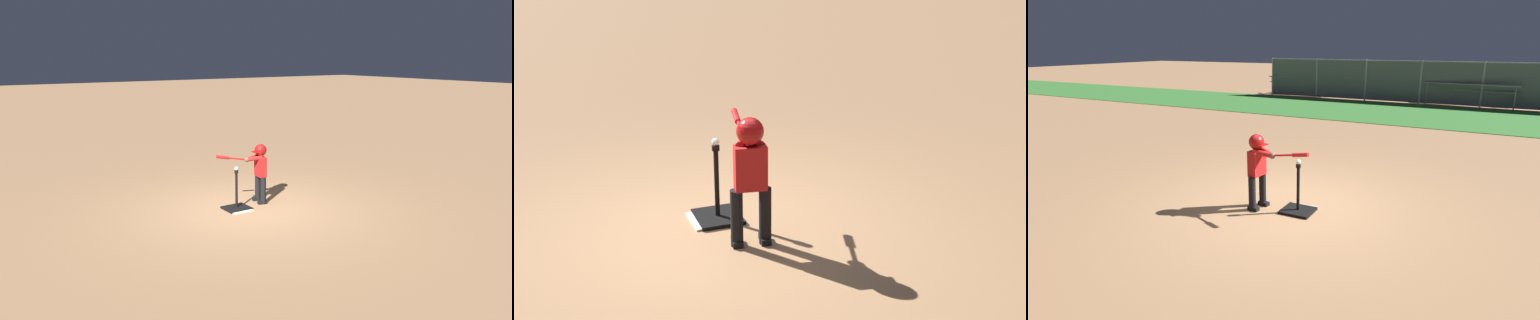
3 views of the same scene
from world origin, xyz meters
TOP-DOWN VIEW (x-y plane):
  - ground_plane at (0.00, 0.00)m, footprint 90.00×90.00m
  - home_plate at (0.22, -0.12)m, footprint 0.44×0.44m
  - batting_tee at (0.21, -0.17)m, footprint 0.49×0.44m
  - batter_child at (-0.40, -0.31)m, footprint 1.06×0.39m
  - baseball at (0.21, -0.17)m, footprint 0.07×0.07m

SIDE VIEW (x-z plane):
  - ground_plane at x=0.00m, z-range 0.00..0.00m
  - home_plate at x=0.22m, z-range 0.00..0.02m
  - batting_tee at x=0.21m, z-range -0.29..0.48m
  - batter_child at x=-0.40m, z-range 0.16..1.37m
  - baseball at x=0.21m, z-range 0.78..0.85m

